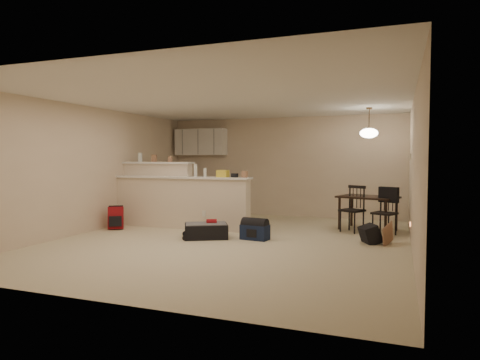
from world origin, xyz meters
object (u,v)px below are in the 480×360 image
at_px(suitcase, 206,231).
at_px(black_daypack, 370,235).
at_px(dining_chair_far, 384,212).
at_px(red_backpack, 116,218).
at_px(dining_table, 368,200).
at_px(dining_chair_near, 352,209).
at_px(pendant_lamp, 369,133).
at_px(navy_duffel, 255,232).

xyz_separation_m(suitcase, black_daypack, (2.86, 0.56, 0.02)).
distance_m(dining_chair_far, red_backpack, 5.38).
relative_size(dining_table, dining_chair_near, 1.40).
bearing_deg(dining_chair_near, black_daypack, -40.93).
relative_size(pendant_lamp, red_backpack, 1.35).
xyz_separation_m(suitcase, red_backpack, (-2.18, 0.24, 0.10)).
height_order(pendant_lamp, navy_duffel, pendant_lamp).
bearing_deg(navy_duffel, dining_table, 51.88).
distance_m(dining_chair_near, suitcase, 2.95).
xyz_separation_m(red_backpack, black_daypack, (5.04, 0.32, -0.08)).
bearing_deg(navy_duffel, dining_chair_near, 50.09).
bearing_deg(dining_table, dining_chair_far, -37.75).
bearing_deg(red_backpack, dining_table, -13.24).
bearing_deg(navy_duffel, dining_chair_far, 38.02).
distance_m(pendant_lamp, black_daypack, 2.32).
distance_m(dining_chair_near, black_daypack, 1.17).
bearing_deg(black_daypack, suitcase, 74.06).
height_order(dining_chair_far, navy_duffel, dining_chair_far).
distance_m(dining_chair_near, navy_duffel, 2.14).
xyz_separation_m(pendant_lamp, navy_duffel, (-1.84, -1.78, -1.85)).
bearing_deg(red_backpack, suitcase, -39.06).
xyz_separation_m(pendant_lamp, suitcase, (-2.72, -1.97, -1.86)).
bearing_deg(red_backpack, black_daypack, -29.06).
distance_m(pendant_lamp, red_backpack, 5.49).
bearing_deg(dining_chair_near, pendant_lamp, 80.18).
bearing_deg(pendant_lamp, dining_chair_near, -127.49).
bearing_deg(dining_chair_near, red_backpack, -135.85).
xyz_separation_m(dining_table, pendant_lamp, (0.00, 0.00, 1.38)).
bearing_deg(suitcase, black_daypack, -16.79).
relative_size(dining_chair_near, dining_chair_far, 1.03).
bearing_deg(black_daypack, dining_table, -21.56).
bearing_deg(black_daypack, dining_chair_far, -39.93).
relative_size(suitcase, black_daypack, 2.23).
distance_m(pendant_lamp, dining_chair_far, 1.66).
xyz_separation_m(dining_table, dining_chair_near, (-0.28, -0.36, -0.15)).
relative_size(dining_chair_near, suitcase, 1.19).
bearing_deg(navy_duffel, black_daypack, 18.44).
relative_size(dining_chair_far, suitcase, 1.16).
bearing_deg(pendant_lamp, dining_chair_far, -56.29).
bearing_deg(red_backpack, dining_chair_far, -19.60).
xyz_separation_m(suitcase, navy_duffel, (0.89, 0.19, 0.00)).
relative_size(dining_table, dining_chair_far, 1.44).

